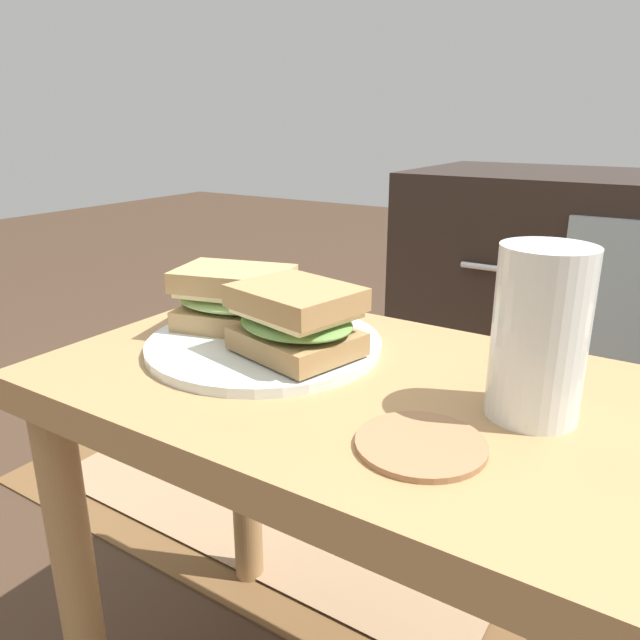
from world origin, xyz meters
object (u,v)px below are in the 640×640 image
object	(u,v)px
tv_cabinet	(631,314)
sandwich_back	(296,320)
plate	(264,344)
sandwich_front	(235,298)
beer_glass	(539,336)
coaster	(421,444)

from	to	relation	value
tv_cabinet	sandwich_back	distance (m)	1.00
plate	sandwich_front	world-z (taller)	sandwich_front
plate	beer_glass	world-z (taller)	beer_glass
plate	beer_glass	xyz separation A→B (m)	(0.27, -0.00, 0.06)
tv_cabinet	plate	distance (m)	0.99
tv_cabinet	sandwich_back	world-z (taller)	tv_cabinet
beer_glass	coaster	size ratio (longest dim) A/B	1.44
coaster	beer_glass	bearing A→B (deg)	60.77
beer_glass	plate	bearing A→B (deg)	179.66
tv_cabinet	coaster	bearing A→B (deg)	-92.53
tv_cabinet	plate	world-z (taller)	tv_cabinet
sandwich_back	coaster	size ratio (longest dim) A/B	1.45
plate	coaster	world-z (taller)	plate
sandwich_front	coaster	xyz separation A→B (m)	(0.27, -0.11, -0.04)
plate	sandwich_back	distance (m)	0.07
sandwich_back	coaster	xyz separation A→B (m)	(0.17, -0.08, -0.04)
sandwich_back	coaster	world-z (taller)	sandwich_back
sandwich_back	plate	bearing A→B (deg)	163.48
coaster	tv_cabinet	bearing A→B (deg)	87.47
beer_glass	coaster	bearing A→B (deg)	-119.23
plate	sandwich_back	size ratio (longest dim) A/B	1.74
tv_cabinet	sandwich_back	size ratio (longest dim) A/B	6.81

